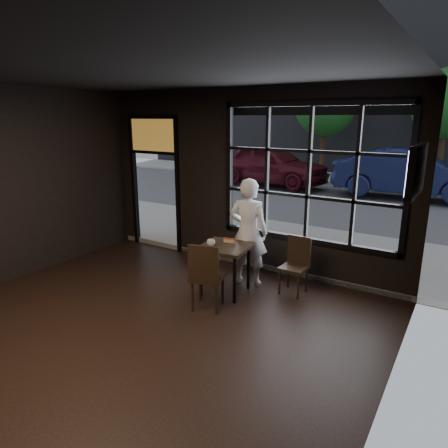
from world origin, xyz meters
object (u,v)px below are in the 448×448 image
Objects in this scene: man at (248,232)px; cafe_table at (225,269)px; chair_near at (208,275)px; navy_car at (410,173)px.

cafe_table is at bearing 64.30° from man.
chair_near reaches higher than cafe_table.
chair_near is 0.57× the size of man.
navy_car is (1.20, 10.10, 0.39)m from chair_near.
cafe_table is 0.73m from man.
cafe_table is 0.16× the size of navy_car.
man is 9.08m from navy_car.
cafe_table is 0.58m from chair_near.
chair_near is (0.06, -0.57, 0.11)m from cafe_table.
man reaches higher than navy_car.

